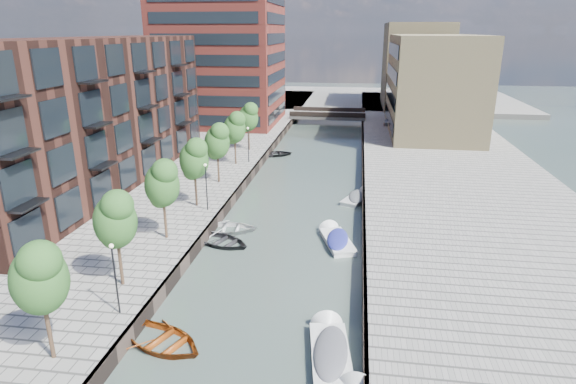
% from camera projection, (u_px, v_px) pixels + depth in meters
% --- Properties ---
extents(water, '(300.00, 300.00, 0.00)m').
position_uv_depth(water, '(310.00, 173.00, 55.60)').
color(water, '#38473F').
rests_on(water, ground).
extents(quay_left, '(60.00, 140.00, 1.00)m').
position_uv_depth(quay_left, '(25.00, 157.00, 60.34)').
color(quay_left, gray).
rests_on(quay_left, ground).
extents(quay_right, '(20.00, 140.00, 1.00)m').
position_uv_depth(quay_right, '(453.00, 174.00, 53.27)').
color(quay_right, gray).
rests_on(quay_right, ground).
extents(quay_wall_left, '(0.25, 140.00, 1.00)m').
position_uv_depth(quay_wall_left, '(258.00, 166.00, 56.27)').
color(quay_wall_left, '#332823').
rests_on(quay_wall_left, ground).
extents(quay_wall_right, '(0.25, 140.00, 1.00)m').
position_uv_depth(quay_wall_right, '(363.00, 171.00, 54.61)').
color(quay_wall_right, '#332823').
rests_on(quay_wall_right, ground).
extents(far_closure, '(80.00, 40.00, 1.00)m').
position_uv_depth(far_closure, '(336.00, 99.00, 111.71)').
color(far_closure, gray).
rests_on(far_closure, ground).
extents(apartment_block, '(8.00, 38.00, 14.00)m').
position_uv_depth(apartment_block, '(94.00, 114.00, 46.39)').
color(apartment_block, black).
rests_on(apartment_block, quay_left).
extents(tower, '(18.00, 18.00, 30.00)m').
position_uv_depth(tower, '(221.00, 28.00, 76.25)').
color(tower, maroon).
rests_on(tower, quay_left).
extents(tan_block_near, '(12.00, 25.00, 14.00)m').
position_uv_depth(tan_block_near, '(432.00, 84.00, 71.50)').
color(tan_block_near, tan).
rests_on(tan_block_near, quay_right).
extents(tan_block_far, '(12.00, 20.00, 16.00)m').
position_uv_depth(tan_block_far, '(415.00, 65.00, 95.56)').
color(tan_block_far, tan).
rests_on(tan_block_far, quay_right).
extents(bridge, '(13.00, 6.00, 1.30)m').
position_uv_depth(bridge, '(328.00, 115.00, 85.17)').
color(bridge, gray).
rests_on(bridge, ground).
extents(tree_0, '(2.50, 2.50, 5.95)m').
position_uv_depth(tree_0, '(39.00, 276.00, 21.31)').
color(tree_0, '#382619').
rests_on(tree_0, quay_left).
extents(tree_1, '(2.50, 2.50, 5.95)m').
position_uv_depth(tree_1, '(115.00, 218.00, 27.87)').
color(tree_1, '#382619').
rests_on(tree_1, quay_left).
extents(tree_2, '(2.50, 2.50, 5.95)m').
position_uv_depth(tree_2, '(162.00, 182.00, 34.43)').
color(tree_2, '#382619').
rests_on(tree_2, quay_left).
extents(tree_3, '(2.50, 2.50, 5.95)m').
position_uv_depth(tree_3, '(194.00, 158.00, 41.00)').
color(tree_3, '#382619').
rests_on(tree_3, quay_left).
extents(tree_4, '(2.50, 2.50, 5.95)m').
position_uv_depth(tree_4, '(217.00, 140.00, 47.56)').
color(tree_4, '#382619').
rests_on(tree_4, quay_left).
extents(tree_5, '(2.50, 2.50, 5.95)m').
position_uv_depth(tree_5, '(235.00, 127.00, 54.13)').
color(tree_5, '#382619').
rests_on(tree_5, quay_left).
extents(tree_6, '(2.50, 2.50, 5.95)m').
position_uv_depth(tree_6, '(248.00, 116.00, 60.69)').
color(tree_6, '#382619').
rests_on(tree_6, quay_left).
extents(lamp_0, '(0.24, 0.24, 4.12)m').
position_uv_depth(lamp_0, '(115.00, 271.00, 25.45)').
color(lamp_0, black).
rests_on(lamp_0, quay_left).
extents(lamp_1, '(0.24, 0.24, 4.12)m').
position_uv_depth(lamp_1, '(206.00, 182.00, 40.46)').
color(lamp_1, black).
rests_on(lamp_1, quay_left).
extents(lamp_2, '(0.24, 0.24, 4.12)m').
position_uv_depth(lamp_2, '(248.00, 141.00, 55.46)').
color(lamp_2, black).
rests_on(lamp_2, quay_left).
extents(sloop_1, '(5.60, 4.87, 0.97)m').
position_uv_depth(sloop_1, '(222.00, 244.00, 37.00)').
color(sloop_1, black).
rests_on(sloop_1, ground).
extents(sloop_2, '(5.94, 5.20, 1.03)m').
position_uv_depth(sloop_2, '(163.00, 345.00, 25.15)').
color(sloop_2, '#84370E').
rests_on(sloop_2, ground).
extents(sloop_3, '(5.31, 4.08, 1.02)m').
position_uv_depth(sloop_3, '(228.00, 231.00, 39.36)').
color(sloop_3, silver).
rests_on(sloop_3, ground).
extents(sloop_4, '(5.54, 4.62, 0.99)m').
position_uv_depth(sloop_4, '(274.00, 156.00, 63.11)').
color(sloop_4, black).
rests_on(sloop_4, ground).
extents(motorboat_1, '(2.58, 5.64, 1.81)m').
position_uv_depth(motorboat_1, '(330.00, 350.00, 24.43)').
color(motorboat_1, white).
rests_on(motorboat_1, ground).
extents(motorboat_3, '(3.22, 5.40, 1.70)m').
position_uv_depth(motorboat_3, '(336.00, 239.00, 37.37)').
color(motorboat_3, white).
rests_on(motorboat_3, ground).
extents(motorboat_4, '(3.20, 4.85, 1.53)m').
position_uv_depth(motorboat_4, '(358.00, 198.00, 46.73)').
color(motorboat_4, silver).
rests_on(motorboat_4, ground).
extents(car, '(2.25, 3.95, 1.27)m').
position_uv_depth(car, '(390.00, 121.00, 78.15)').
color(car, gray).
rests_on(car, quay_right).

